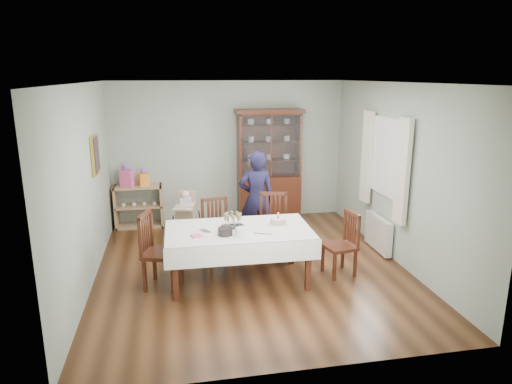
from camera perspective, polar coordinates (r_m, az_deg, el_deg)
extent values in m
plane|color=#593319|center=(6.93, -0.59, -9.43)|extent=(5.00, 5.00, 0.00)
plane|color=#9EAA99|center=(8.93, -3.42, 5.05)|extent=(4.50, 0.00, 4.50)
plane|color=#9EAA99|center=(6.51, -20.53, 0.60)|extent=(0.00, 5.00, 5.00)
plane|color=#9EAA99|center=(7.23, 17.25, 2.18)|extent=(0.00, 5.00, 5.00)
plane|color=white|center=(6.33, -0.66, 13.50)|extent=(5.00, 5.00, 0.00)
cube|color=#431F10|center=(6.27, -2.20, -4.99)|extent=(1.91, 1.07, 0.06)
cube|color=white|center=(6.25, -2.21, -4.69)|extent=(2.01, 1.18, 0.01)
cube|color=#431F10|center=(9.01, 1.60, -0.70)|extent=(1.20, 0.45, 0.90)
cube|color=white|center=(8.61, 1.91, 5.73)|extent=(1.12, 0.01, 1.16)
cube|color=#431F10|center=(8.72, 1.68, 10.08)|extent=(1.30, 0.48, 0.07)
cube|color=tan|center=(8.99, -14.27, -4.06)|extent=(0.90, 0.38, 0.04)
cube|color=tan|center=(8.88, -14.42, -1.73)|extent=(0.90, 0.38, 0.03)
cube|color=tan|center=(8.78, -14.58, 0.65)|extent=(0.90, 0.38, 0.04)
cube|color=tan|center=(8.92, -17.12, -1.85)|extent=(0.04, 0.38, 0.80)
cube|color=tan|center=(8.85, -11.71, -1.61)|extent=(0.04, 0.38, 0.80)
cube|color=gold|center=(7.22, -19.47, 4.42)|extent=(0.04, 0.48, 0.58)
cube|color=white|center=(7.44, 16.09, 4.17)|extent=(0.04, 1.02, 1.22)
cube|color=silver|center=(6.89, 17.86, 2.41)|extent=(0.07, 0.30, 1.55)
cube|color=silver|center=(7.98, 13.69, 4.27)|extent=(0.07, 0.30, 1.55)
cube|color=white|center=(7.72, 15.05, -4.99)|extent=(0.10, 0.80, 0.55)
cube|color=#431F10|center=(6.99, -4.71, -5.30)|extent=(0.51, 0.51, 0.05)
cube|color=#431F10|center=(7.09, -5.22, -2.74)|extent=(0.42, 0.12, 0.52)
cube|color=#431F10|center=(7.13, 2.19, -4.72)|extent=(0.54, 0.54, 0.05)
cube|color=#431F10|center=(7.24, 2.20, -2.09)|extent=(0.43, 0.13, 0.54)
cube|color=#431F10|center=(6.30, -11.62, -7.53)|extent=(0.59, 0.59, 0.05)
cube|color=#431F10|center=(6.27, -13.61, -4.94)|extent=(0.18, 0.44, 0.55)
cube|color=#431F10|center=(6.68, 10.38, -6.73)|extent=(0.48, 0.48, 0.05)
cube|color=#431F10|center=(6.68, 11.85, -4.47)|extent=(0.11, 0.39, 0.49)
imported|color=black|center=(7.58, 0.05, -0.85)|extent=(0.62, 0.43, 1.61)
cube|color=tan|center=(7.76, -8.73, -2.27)|extent=(0.38, 0.36, 0.22)
cube|color=tan|center=(7.71, -8.78, -0.99)|extent=(0.31, 0.15, 0.25)
cube|color=tan|center=(7.74, -8.75, -1.76)|extent=(0.35, 0.24, 0.03)
cube|color=silver|center=(7.72, -8.77, -1.25)|extent=(0.19, 0.17, 0.16)
sphere|color=beige|center=(7.68, -8.81, -0.34)|extent=(0.14, 0.14, 0.14)
cylinder|color=silver|center=(6.32, -2.92, -4.39)|extent=(0.33, 0.33, 0.01)
torus|color=silver|center=(6.32, -2.92, -4.31)|extent=(0.34, 0.34, 0.01)
cylinder|color=white|center=(6.44, 2.78, -4.02)|extent=(0.26, 0.26, 0.01)
cylinder|color=brown|center=(6.42, 2.79, -3.63)|extent=(0.22, 0.22, 0.08)
cylinder|color=silver|center=(6.41, 2.79, -3.28)|extent=(0.22, 0.22, 0.01)
cylinder|color=#F24C4C|center=(6.40, 2.79, -2.95)|extent=(0.01, 0.01, 0.06)
sphere|color=yellow|center=(6.39, 2.80, -2.65)|extent=(0.02, 0.02, 0.02)
cylinder|color=black|center=(6.03, -3.87, -4.94)|extent=(0.21, 0.21, 0.09)
cylinder|color=white|center=(5.98, -1.46, -5.04)|extent=(0.30, 0.30, 0.10)
cube|color=#E75590|center=(6.02, -7.42, -5.45)|extent=(0.16, 0.16, 0.02)
cube|color=silver|center=(6.06, 0.90, -5.23)|extent=(0.24, 0.12, 0.01)
cube|color=#E75590|center=(8.74, -15.82, 1.70)|extent=(0.27, 0.23, 0.32)
sphere|color=#E533B2|center=(8.69, -15.92, 3.07)|extent=(0.13, 0.13, 0.13)
cube|color=orange|center=(8.72, -13.83, 1.54)|extent=(0.22, 0.18, 0.24)
sphere|color=#E533B2|center=(8.69, -13.89, 2.59)|extent=(0.11, 0.11, 0.11)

